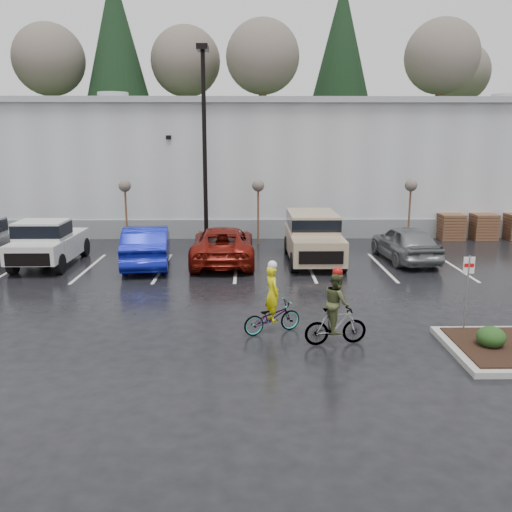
{
  "coord_description": "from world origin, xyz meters",
  "views": [
    {
      "loc": [
        -2.0,
        -13.53,
        5.26
      ],
      "look_at": [
        -1.74,
        4.33,
        1.3
      ],
      "focal_mm": 38.0,
      "sensor_mm": 36.0,
      "label": 1
    }
  ],
  "objects_px": {
    "car_blue": "(147,245)",
    "cyclist_olive": "(336,316)",
    "car_red": "(223,245)",
    "pallet_stack_b": "(483,227)",
    "lamppost": "(204,127)",
    "sapling_mid": "(258,189)",
    "suv_tan": "(313,238)",
    "cyclist_hivis": "(272,310)",
    "car_grey": "(405,243)",
    "pickup_white": "(51,241)",
    "sapling_east": "(411,189)",
    "sapling_west": "(125,189)",
    "pallet_stack_a": "(451,227)",
    "fire_lane_sign": "(467,285)"
  },
  "relations": [
    {
      "from": "sapling_east",
      "to": "car_blue",
      "type": "height_order",
      "value": "sapling_east"
    },
    {
      "from": "sapling_mid",
      "to": "pallet_stack_b",
      "type": "height_order",
      "value": "sapling_mid"
    },
    {
      "from": "sapling_west",
      "to": "pallet_stack_a",
      "type": "bearing_deg",
      "value": 3.47
    },
    {
      "from": "pallet_stack_a",
      "to": "suv_tan",
      "type": "xyz_separation_m",
      "value": [
        -7.73,
        -5.0,
        0.35
      ]
    },
    {
      "from": "fire_lane_sign",
      "to": "cyclist_olive",
      "type": "xyz_separation_m",
      "value": [
        -3.56,
        -0.58,
        -0.64
      ]
    },
    {
      "from": "pickup_white",
      "to": "cyclist_hivis",
      "type": "distance_m",
      "value": 12.22
    },
    {
      "from": "sapling_east",
      "to": "car_blue",
      "type": "xyz_separation_m",
      "value": [
        -12.21,
        -4.48,
        -1.89
      ]
    },
    {
      "from": "pickup_white",
      "to": "car_grey",
      "type": "distance_m",
      "value": 15.01
    },
    {
      "from": "pallet_stack_b",
      "to": "cyclist_hivis",
      "type": "height_order",
      "value": "cyclist_hivis"
    },
    {
      "from": "sapling_west",
      "to": "car_red",
      "type": "xyz_separation_m",
      "value": [
        4.93,
        -4.04,
        -1.96
      ]
    },
    {
      "from": "car_blue",
      "to": "cyclist_olive",
      "type": "xyz_separation_m",
      "value": [
        6.45,
        -8.9,
        -0.07
      ]
    },
    {
      "from": "pallet_stack_b",
      "to": "car_blue",
      "type": "height_order",
      "value": "car_blue"
    },
    {
      "from": "sapling_west",
      "to": "cyclist_hivis",
      "type": "xyz_separation_m",
      "value": [
        6.64,
        -12.51,
        -2.09
      ]
    },
    {
      "from": "car_blue",
      "to": "car_grey",
      "type": "xyz_separation_m",
      "value": [
        10.96,
        0.64,
        -0.06
      ]
    },
    {
      "from": "sapling_west",
      "to": "car_grey",
      "type": "xyz_separation_m",
      "value": [
        12.75,
        -3.84,
        -1.95
      ]
    },
    {
      "from": "car_blue",
      "to": "car_grey",
      "type": "height_order",
      "value": "car_blue"
    },
    {
      "from": "sapling_mid",
      "to": "suv_tan",
      "type": "relative_size",
      "value": 0.63
    },
    {
      "from": "cyclist_hivis",
      "to": "car_red",
      "type": "bearing_deg",
      "value": -12.51
    },
    {
      "from": "pallet_stack_b",
      "to": "car_grey",
      "type": "bearing_deg",
      "value": -138.38
    },
    {
      "from": "fire_lane_sign",
      "to": "sapling_mid",
      "type": "bearing_deg",
      "value": 112.49
    },
    {
      "from": "sapling_west",
      "to": "fire_lane_sign",
      "type": "distance_m",
      "value": 17.46
    },
    {
      "from": "sapling_mid",
      "to": "car_grey",
      "type": "height_order",
      "value": "sapling_mid"
    },
    {
      "from": "sapling_mid",
      "to": "pallet_stack_b",
      "type": "relative_size",
      "value": 2.37
    },
    {
      "from": "pallet_stack_b",
      "to": "cyclist_olive",
      "type": "bearing_deg",
      "value": -124.7
    },
    {
      "from": "lamppost",
      "to": "car_red",
      "type": "bearing_deg",
      "value": -72.94
    },
    {
      "from": "pallet_stack_a",
      "to": "car_blue",
      "type": "xyz_separation_m",
      "value": [
        -14.71,
        -5.48,
        0.16
      ]
    },
    {
      "from": "lamppost",
      "to": "cyclist_hivis",
      "type": "relative_size",
      "value": 4.56
    },
    {
      "from": "pickup_white",
      "to": "sapling_west",
      "type": "bearing_deg",
      "value": 61.42
    },
    {
      "from": "sapling_west",
      "to": "cyclist_hivis",
      "type": "bearing_deg",
      "value": -62.03
    },
    {
      "from": "pallet_stack_b",
      "to": "car_blue",
      "type": "bearing_deg",
      "value": -161.53
    },
    {
      "from": "car_red",
      "to": "cyclist_olive",
      "type": "bearing_deg",
      "value": 108.46
    },
    {
      "from": "car_grey",
      "to": "suv_tan",
      "type": "bearing_deg",
      "value": -3.06
    },
    {
      "from": "pallet_stack_a",
      "to": "pallet_stack_b",
      "type": "distance_m",
      "value": 1.7
    },
    {
      "from": "pickup_white",
      "to": "car_blue",
      "type": "distance_m",
      "value": 4.06
    },
    {
      "from": "sapling_mid",
      "to": "sapling_east",
      "type": "relative_size",
      "value": 1.0
    },
    {
      "from": "cyclist_olive",
      "to": "pallet_stack_a",
      "type": "bearing_deg",
      "value": -39.01
    },
    {
      "from": "pallet_stack_a",
      "to": "pickup_white",
      "type": "relative_size",
      "value": 0.26
    },
    {
      "from": "car_red",
      "to": "fire_lane_sign",
      "type": "bearing_deg",
      "value": 127.03
    },
    {
      "from": "sapling_mid",
      "to": "pallet_stack_b",
      "type": "distance_m",
      "value": 11.92
    },
    {
      "from": "lamppost",
      "to": "sapling_mid",
      "type": "relative_size",
      "value": 2.88
    },
    {
      "from": "suv_tan",
      "to": "cyclist_olive",
      "type": "xyz_separation_m",
      "value": [
        -0.53,
        -9.38,
        -0.26
      ]
    },
    {
      "from": "lamppost",
      "to": "car_blue",
      "type": "distance_m",
      "value": 6.36
    },
    {
      "from": "car_blue",
      "to": "cyclist_olive",
      "type": "height_order",
      "value": "cyclist_olive"
    },
    {
      "from": "sapling_west",
      "to": "sapling_east",
      "type": "height_order",
      "value": "same"
    },
    {
      "from": "sapling_mid",
      "to": "cyclist_hivis",
      "type": "distance_m",
      "value": 12.68
    },
    {
      "from": "sapling_east",
      "to": "sapling_mid",
      "type": "bearing_deg",
      "value": 180.0
    },
    {
      "from": "sapling_east",
      "to": "suv_tan",
      "type": "distance_m",
      "value": 6.8
    },
    {
      "from": "sapling_east",
      "to": "pallet_stack_b",
      "type": "distance_m",
      "value": 4.78
    },
    {
      "from": "pickup_white",
      "to": "cyclist_hivis",
      "type": "xyz_separation_m",
      "value": [
        8.9,
        -8.38,
        -0.34
      ]
    },
    {
      "from": "lamppost",
      "to": "pallet_stack_a",
      "type": "relative_size",
      "value": 6.83
    }
  ]
}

